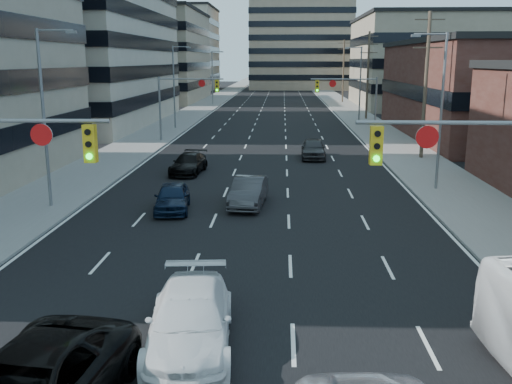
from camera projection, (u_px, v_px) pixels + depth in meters
name	position (u px, v px, depth m)	size (l,w,h in m)	color
road_surface	(277.00, 92.00, 136.14)	(18.00, 300.00, 0.02)	black
sidewalk_left	(229.00, 92.00, 136.64)	(5.00, 300.00, 0.15)	slate
sidewalk_right	(325.00, 92.00, 135.61)	(5.00, 300.00, 0.15)	slate
office_left_mid	(38.00, 3.00, 66.07)	(26.00, 34.00, 28.00)	#ADA089
office_left_far	(147.00, 57.00, 106.22)	(20.00, 30.00, 16.00)	gray
storefront_right_mid	(511.00, 91.00, 56.21)	(20.00, 30.00, 9.00)	#472119
office_right_far	(428.00, 63.00, 92.57)	(22.00, 28.00, 14.00)	gray
bg_block_left	(167.00, 50.00, 144.87)	(24.00, 24.00, 20.00)	#ADA089
bg_block_right	(413.00, 67.00, 133.36)	(22.00, 22.00, 12.00)	gray
signal_near_right	(494.00, 175.00, 16.12)	(6.59, 0.33, 6.00)	slate
signal_far_left	(184.00, 95.00, 52.80)	(6.09, 0.33, 6.00)	slate
signal_far_right	(351.00, 96.00, 52.11)	(6.09, 0.33, 6.00)	slate
utility_pole_block	(426.00, 84.00, 42.82)	(2.20, 0.28, 11.00)	#4C3D2D
utility_pole_midblock	(368.00, 74.00, 72.02)	(2.20, 0.28, 11.00)	#4C3D2D
utility_pole_distant	(343.00, 70.00, 101.21)	(2.20, 0.28, 11.00)	#4C3D2D
streetlight_left_near	(46.00, 110.00, 28.43)	(2.03, 0.22, 9.00)	slate
streetlight_left_mid	(175.00, 83.00, 62.49)	(2.03, 0.22, 9.00)	slate
streetlight_left_far	(213.00, 75.00, 96.54)	(2.03, 0.22, 9.00)	slate
streetlight_right_near	(439.00, 104.00, 32.37)	(2.03, 0.22, 9.00)	slate
streetlight_right_far	(359.00, 82.00, 66.43)	(2.03, 0.22, 9.00)	slate
white_van	(190.00, 320.00, 15.08)	(2.19, 5.40, 1.57)	white
sedan_blue	(172.00, 197.00, 28.92)	(1.68, 4.17, 1.42)	black
sedan_grey_center	(249.00, 192.00, 29.88)	(1.59, 4.55, 1.50)	#343436
sedan_black_far	(189.00, 164.00, 38.46)	(1.89, 4.65, 1.35)	black
sedan_grey_right	(313.00, 148.00, 44.35)	(1.85, 4.60, 1.57)	#303032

